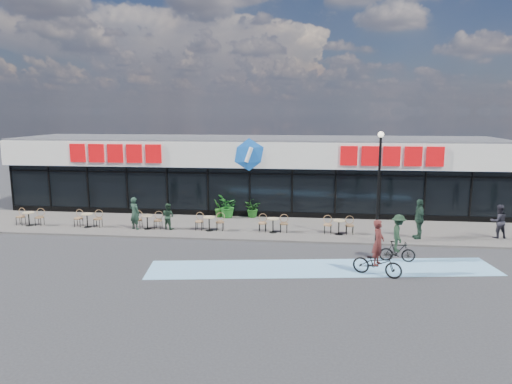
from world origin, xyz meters
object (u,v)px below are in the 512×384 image
potted_plant_mid (228,206)px  pedestrian_c (498,221)px  bistro_set_0 (30,217)px  lamp_post (379,177)px  patron_left (135,213)px  cyclist_b (398,240)px  potted_plant_right (251,208)px  patron_right (168,216)px  potted_plant_left (218,208)px  cyclist_a (377,258)px  pedestrian_a (419,219)px

potted_plant_mid → pedestrian_c: 14.24m
bistro_set_0 → lamp_post: bearing=-3.8°
patron_left → cyclist_b: cyclist_b is taller
potted_plant_right → patron_right: bearing=-141.8°
potted_plant_left → potted_plant_mid: bearing=-3.4°
potted_plant_left → potted_plant_right: bearing=6.6°
patron_left → cyclist_a: bearing=179.6°
cyclist_b → patron_right: bearing=160.8°
cyclist_b → potted_plant_mid: bearing=141.0°
patron_left → pedestrian_c: (18.39, 0.33, -0.03)m
patron_left → potted_plant_right: bearing=-125.0°
bistro_set_0 → cyclist_b: (18.88, -3.84, 0.39)m
lamp_post → cyclist_a: size_ratio=2.38×
lamp_post → pedestrian_a: lamp_post is taller
lamp_post → cyclist_a: 5.12m
potted_plant_mid → cyclist_a: cyclist_a is taller
potted_plant_right → potted_plant_mid: bearing=-169.2°
lamp_post → potted_plant_mid: (-7.91, 4.18, -2.43)m
bistro_set_0 → potted_plant_left: size_ratio=1.40×
lamp_post → patron_left: 12.59m
bistro_set_0 → potted_plant_right: bearing=15.1°
potted_plant_left → cyclist_b: cyclist_b is taller
potted_plant_right → cyclist_b: size_ratio=0.54×
potted_plant_left → patron_left: 5.01m
bistro_set_0 → patron_right: 7.79m
lamp_post → patron_left: size_ratio=3.04×
potted_plant_mid → cyclist_a: size_ratio=0.62×
patron_left → pedestrian_a: pedestrian_a is taller
cyclist_a → lamp_post: bearing=82.1°
patron_left → patron_right: bearing=-148.5°
potted_plant_left → pedestrian_c: size_ratio=0.66×
potted_plant_mid → potted_plant_right: size_ratio=1.25×
bistro_set_0 → potted_plant_mid: size_ratio=1.13×
lamp_post → patron_left: (-12.34, 1.03, -2.25)m
cyclist_b → lamp_post: bearing=100.5°
bistro_set_0 → cyclist_a: 18.66m
lamp_post → potted_plant_right: (-6.54, 4.44, -2.56)m
bistro_set_0 → pedestrian_a: (20.52, -0.40, 0.52)m
potted_plant_left → patron_right: patron_right is taller
potted_plant_right → cyclist_a: bearing=-56.2°
pedestrian_a → cyclist_a: 5.95m
bistro_set_0 → patron_right: size_ratio=1.11×
pedestrian_c → cyclist_a: size_ratio=0.76×
bistro_set_0 → pedestrian_c: (24.44, 0.12, 0.38)m
pedestrian_c → patron_right: bearing=-9.6°
potted_plant_right → patron_right: size_ratio=0.79×
potted_plant_mid → patron_left: bearing=-144.6°
lamp_post → cyclist_b: size_ratio=2.58×
pedestrian_c → cyclist_b: bearing=25.5°
lamp_post → potted_plant_left: size_ratio=4.78×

